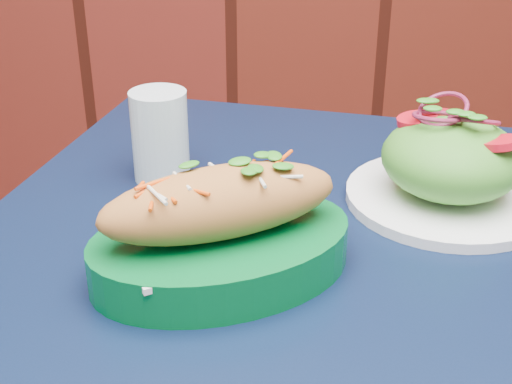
{
  "coord_description": "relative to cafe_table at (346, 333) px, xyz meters",
  "views": [
    {
      "loc": [
        0.14,
        1.13,
        1.12
      ],
      "look_at": [
        0.12,
        1.74,
        0.81
      ],
      "focal_mm": 50.0,
      "sensor_mm": 36.0,
      "label": 1
    }
  ],
  "objects": [
    {
      "name": "salad_plate",
      "position": [
        0.11,
        0.13,
        0.13
      ],
      "size": [
        0.22,
        0.22,
        0.11
      ],
      "rotation": [
        0.0,
        0.0,
        -0.32
      ],
      "color": "white",
      "rests_on": "cafe_table"
    },
    {
      "name": "cafe_table",
      "position": [
        0.0,
        0.0,
        0.0
      ],
      "size": [
        0.95,
        0.95,
        0.75
      ],
      "rotation": [
        0.0,
        0.0,
        -0.21
      ],
      "color": "black",
      "rests_on": "ground"
    },
    {
      "name": "banh_mi_basket",
      "position": [
        -0.12,
        -0.02,
        0.13
      ],
      "size": [
        0.29,
        0.25,
        0.12
      ],
      "rotation": [
        0.0,
        0.0,
        0.42
      ],
      "color": "#025A25",
      "rests_on": "cafe_table"
    },
    {
      "name": "water_glass",
      "position": [
        -0.21,
        0.18,
        0.14
      ],
      "size": [
        0.07,
        0.07,
        0.11
      ],
      "primitive_type": "cylinder",
      "color": "silver",
      "rests_on": "cafe_table"
    }
  ]
}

